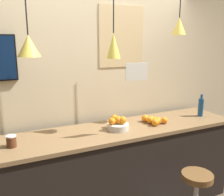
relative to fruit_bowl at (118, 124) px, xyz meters
The scene contains 11 objects.
back_wall 0.60m from the fruit_bowl, 97.00° to the left, with size 8.00×0.06×2.90m.
service_counter 0.57m from the fruit_bowl, 156.69° to the left, with size 2.98×0.66×1.01m.
fruit_bowl is the anchor object (origin of this frame).
orange_pile 0.47m from the fruit_bowl, ahead, with size 0.25×0.26×0.09m.
juice_bottle 1.18m from the fruit_bowl, ahead, with size 0.07×0.07×0.28m.
spread_jar 1.07m from the fruit_bowl, behind, with size 0.09×0.09×0.11m.
pendant_lamp_left 1.20m from the fruit_bowl, behind, with size 0.20×0.20×0.99m.
pendant_lamp_middle 0.84m from the fruit_bowl, 169.91° to the right, with size 0.14×0.14×1.03m.
pendant_lamp_right 1.28m from the fruit_bowl, ahead, with size 0.16×0.16×0.79m.
hanging_menu_board 0.63m from the fruit_bowl, 67.76° to the right, with size 0.24×0.01×0.17m.
wall_poster 1.05m from the fruit_bowl, 58.33° to the left, with size 0.59×0.01×0.72m.
Camera 1 is at (-1.09, -1.61, 1.94)m, focal length 40.00 mm.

